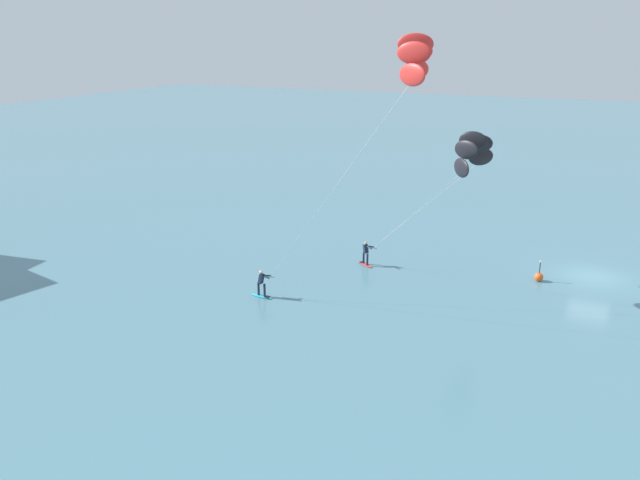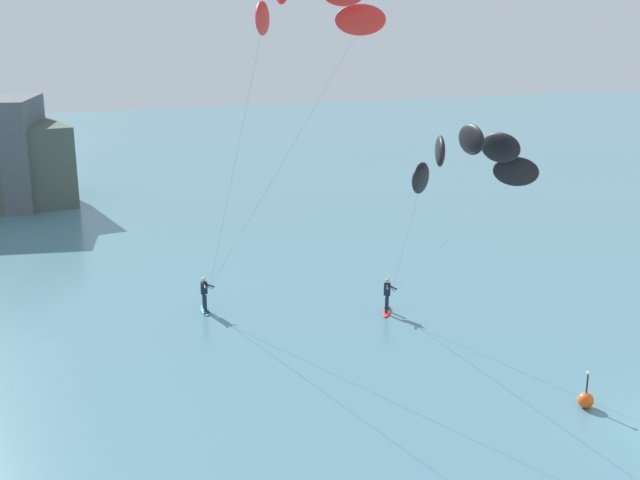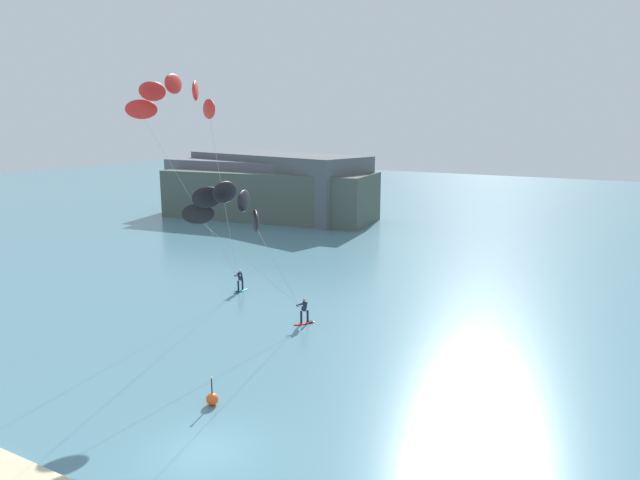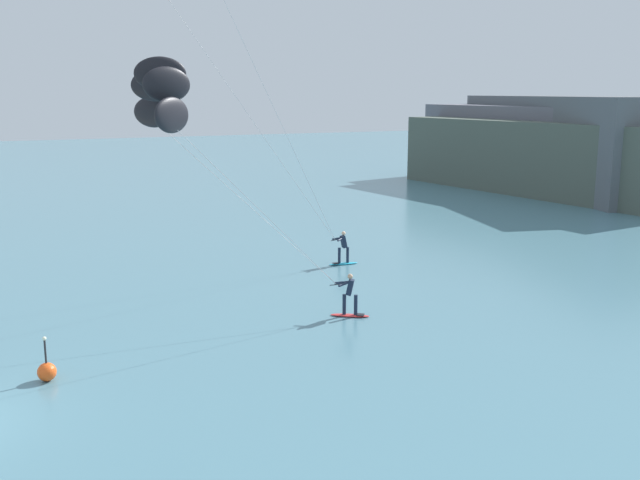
{
  "view_description": "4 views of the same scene",
  "coord_description": "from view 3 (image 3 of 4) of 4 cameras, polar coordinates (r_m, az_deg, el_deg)",
  "views": [
    {
      "loc": [
        -43.03,
        0.0,
        15.19
      ],
      "look_at": [
        -10.56,
        14.62,
        3.68
      ],
      "focal_mm": 36.48,
      "sensor_mm": 36.0,
      "label": 1
    },
    {
      "loc": [
        -20.64,
        -14.89,
        12.63
      ],
      "look_at": [
        -6.07,
        17.16,
        3.05
      ],
      "focal_mm": 42.43,
      "sensor_mm": 36.0,
      "label": 2
    },
    {
      "loc": [
        13.61,
        -15.47,
        12.59
      ],
      "look_at": [
        -5.02,
        18.15,
        4.55
      ],
      "focal_mm": 32.48,
      "sensor_mm": 36.0,
      "label": 3
    },
    {
      "loc": [
        19.67,
        1.65,
        8.43
      ],
      "look_at": [
        -5.38,
        13.63,
        2.78
      ],
      "focal_mm": 40.9,
      "sensor_mm": 36.0,
      "label": 4
    }
  ],
  "objects": [
    {
      "name": "kitesurfer_mid_water",
      "position": [
        29.79,
        -8.91,
        2.88
      ],
      "size": [
        5.33,
        8.46,
        9.57
      ],
      "color": "red",
      "rests_on": "ground"
    },
    {
      "name": "ground_plane",
      "position": [
        24.14,
        -11.19,
        -19.86
      ],
      "size": [
        240.0,
        240.0,
        0.0
      ],
      "primitive_type": "plane",
      "color": "slate"
    },
    {
      "name": "kitesurfer_nearshore",
      "position": [
        34.6,
        -13.87,
        12.66
      ],
      "size": [
        5.59,
        10.37,
        15.08
      ],
      "color": "#23ADD1",
      "rests_on": "ground"
    },
    {
      "name": "distant_headland",
      "position": [
        77.95,
        -5.44,
        5.14
      ],
      "size": [
        29.89,
        16.98,
        8.08
      ],
      "color": "#565B60",
      "rests_on": "ground"
    },
    {
      "name": "marker_buoy",
      "position": [
        27.34,
        -10.57,
        -15.11
      ],
      "size": [
        0.56,
        0.56,
        1.38
      ],
      "color": "#EA5119",
      "rests_on": "ground"
    }
  ]
}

